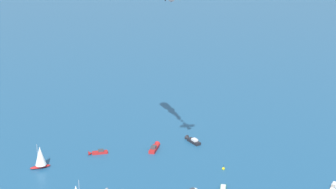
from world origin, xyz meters
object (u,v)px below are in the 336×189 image
object	(u,v)px
sailboat_near_centre	(40,157)
marker_buoy	(223,169)
motorboat_outer_ring_b	(155,148)
motorboat_outer_ring_c	(97,152)
motorboat_far_stbd	(192,140)
motorboat_far_port	(333,187)

from	to	relation	value
sailboat_near_centre	marker_buoy	size ratio (longest dim) A/B	4.61
motorboat_outer_ring_b	motorboat_outer_ring_c	xyz separation A→B (m)	(13.91, -19.18, -0.14)
motorboat_outer_ring_b	marker_buoy	size ratio (longest dim) A/B	4.67
motorboat_outer_ring_b	motorboat_outer_ring_c	distance (m)	23.70
motorboat_outer_ring_c	marker_buoy	size ratio (longest dim) A/B	3.48
motorboat_far_stbd	motorboat_outer_ring_b	distance (m)	17.83
sailboat_near_centre	motorboat_far_stbd	bearing A→B (deg)	138.05
motorboat_outer_ring_b	marker_buoy	distance (m)	32.45
motorboat_far_stbd	motorboat_outer_ring_c	xyz separation A→B (m)	(27.74, -30.44, -0.12)
marker_buoy	motorboat_far_port	bearing A→B (deg)	93.19
motorboat_outer_ring_b	motorboat_outer_ring_c	world-z (taller)	motorboat_outer_ring_b
motorboat_far_stbd	motorboat_outer_ring_c	world-z (taller)	motorboat_far_stbd
sailboat_near_centre	motorboat_outer_ring_b	distance (m)	46.07
motorboat_far_port	motorboat_far_stbd	distance (m)	62.03
motorboat_outer_ring_c	marker_buoy	world-z (taller)	marker_buoy
marker_buoy	motorboat_outer_ring_b	bearing A→B (deg)	-101.35
sailboat_near_centre	motorboat_outer_ring_c	distance (m)	23.42
motorboat_outer_ring_b	motorboat_far_port	bearing A→B (deg)	86.57
sailboat_near_centre	motorboat_outer_ring_b	xyz separation A→B (m)	(-33.57, 31.35, -3.67)
motorboat_far_port	marker_buoy	size ratio (longest dim) A/B	2.93
motorboat_far_port	motorboat_outer_ring_c	distance (m)	90.30
motorboat_far_port	motorboat_outer_ring_b	size ratio (longest dim) A/B	0.63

